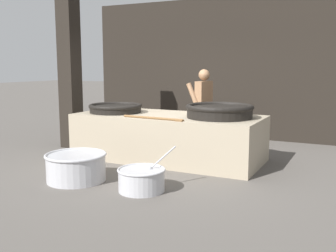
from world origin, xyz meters
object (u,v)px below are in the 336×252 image
prep_bowl_vegetables (142,179)px  prep_bowl_meat (76,166)px  giant_wok_near (116,108)px  giant_wok_far (220,111)px  cook (203,106)px

prep_bowl_vegetables → prep_bowl_meat: size_ratio=0.84×
giant_wok_near → prep_bowl_meat: 1.95m
giant_wok_far → prep_bowl_meat: (-1.62, -1.91, -0.73)m
giant_wok_near → prep_bowl_vegetables: giant_wok_near is taller
giant_wok_near → prep_bowl_vegetables: size_ratio=1.32×
giant_wok_far → cook: cook is taller
giant_wok_near → cook: cook is taller
cook → prep_bowl_vegetables: cook is taller
giant_wok_far → prep_bowl_meat: 2.62m
giant_wok_near → prep_bowl_meat: giant_wok_near is taller
giant_wok_near → giant_wok_far: bearing=4.1°
giant_wok_far → cook: bearing=123.4°
prep_bowl_vegetables → giant_wok_near: bearing=132.2°
cook → prep_bowl_meat: cook is taller
prep_bowl_vegetables → prep_bowl_meat: (-1.15, -0.01, 0.05)m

